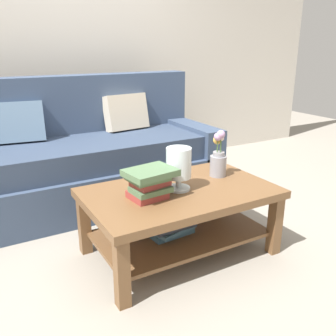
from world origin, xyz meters
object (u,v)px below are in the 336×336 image
Objects in this scene: coffee_table at (179,208)px; glass_hurricane_vase at (179,165)px; book_stack_main at (149,182)px; flower_pitcher at (218,158)px; couch at (87,160)px.

glass_hurricane_vase is at bearing 88.73° from coffee_table.
flower_pitcher reaches higher than book_stack_main.
glass_hurricane_vase is at bearing 8.99° from book_stack_main.
flower_pitcher reaches higher than glass_hurricane_vase.
coffee_table is at bearing -166.13° from flower_pitcher.
couch is 1.20m from book_stack_main.
flower_pitcher reaches higher than coffee_table.
book_stack_main is (0.01, -1.19, 0.18)m from couch.
couch is 1.20m from glass_hurricane_vase.
couch reaches higher than book_stack_main.
coffee_table is 0.29m from glass_hurricane_vase.
couch is 8.20× the size of glass_hurricane_vase.
coffee_table is 3.62× the size of flower_pitcher.
flower_pitcher is at bearing 12.66° from glass_hurricane_vase.
couch is 7.12× the size of book_stack_main.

